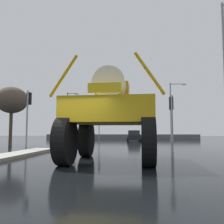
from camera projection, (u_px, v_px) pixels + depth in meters
name	position (u px, v px, depth m)	size (l,w,h in m)	color
ground_plane	(114.00, 144.00, 24.79)	(120.00, 120.00, 0.00)	black
median_island	(8.00, 156.00, 11.48)	(1.35, 9.76, 0.15)	#9E9B93
oversize_sprayer	(112.00, 116.00, 10.32)	(4.35, 5.35, 4.17)	black
sedan_ahead	(134.00, 136.00, 32.76)	(2.02, 4.17, 1.52)	black
traffic_signal_near_left	(28.00, 107.00, 16.10)	(0.24, 0.54, 4.09)	gray
traffic_signal_near_right	(171.00, 110.00, 15.22)	(0.24, 0.54, 3.65)	gray
traffic_signal_far_left	(99.00, 120.00, 30.22)	(0.24, 0.55, 3.81)	gray
traffic_signal_far_right	(75.00, 121.00, 30.51)	(0.24, 0.55, 3.73)	gray
streetlight_far_left	(68.00, 114.00, 34.37)	(1.78, 0.24, 7.13)	gray
streetlight_far_right	(172.00, 108.00, 32.05)	(2.24, 0.24, 8.05)	gray
bare_tree_left	(12.00, 100.00, 22.98)	(3.07, 3.07, 5.71)	#473828
roadside_barrier	(121.00, 137.00, 40.65)	(26.69, 0.24, 0.90)	#59595B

